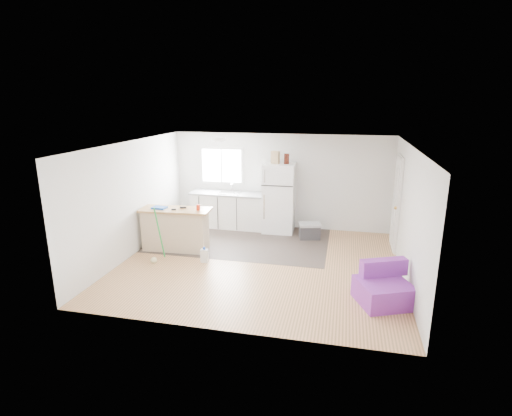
{
  "coord_description": "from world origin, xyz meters",
  "views": [
    {
      "loc": [
        1.57,
        -7.35,
        3.23
      ],
      "look_at": [
        -0.24,
        0.7,
        0.97
      ],
      "focal_mm": 28.0,
      "sensor_mm": 36.0,
      "label": 1
    }
  ],
  "objects": [
    {
      "name": "room",
      "position": [
        0.0,
        0.0,
        1.2
      ],
      "size": [
        5.51,
        5.01,
        2.41
      ],
      "color": "olive",
      "rests_on": "ground"
    },
    {
      "name": "vinyl_zone",
      "position": [
        -0.73,
        1.25,
        0.0
      ],
      "size": [
        4.05,
        2.5,
        0.0
      ],
      "primitive_type": "cube",
      "color": "#392F2A",
      "rests_on": "floor"
    },
    {
      "name": "window",
      "position": [
        -1.55,
        2.49,
        1.55
      ],
      "size": [
        1.18,
        0.06,
        0.98
      ],
      "color": "white",
      "rests_on": "back_wall"
    },
    {
      "name": "interior_door",
      "position": [
        2.72,
        1.55,
        1.02
      ],
      "size": [
        0.11,
        0.92,
        2.1
      ],
      "color": "white",
      "rests_on": "right_wall"
    },
    {
      "name": "ceiling_fixture",
      "position": [
        -1.2,
        1.2,
        2.36
      ],
      "size": [
        0.3,
        0.3,
        0.07
      ],
      "primitive_type": "cylinder",
      "color": "white",
      "rests_on": "ceiling"
    },
    {
      "name": "kitchen_cabinets",
      "position": [
        -1.25,
        2.18,
        0.46
      ],
      "size": [
        2.05,
        0.67,
        1.19
      ],
      "rotation": [
        0.0,
        0.0,
        -0.02
      ],
      "color": "white",
      "rests_on": "floor"
    },
    {
      "name": "peninsula",
      "position": [
        -1.97,
        0.37,
        0.47
      ],
      "size": [
        1.55,
        0.67,
        0.93
      ],
      "rotation": [
        0.0,
        0.0,
        0.06
      ],
      "color": "#C6B18F",
      "rests_on": "floor"
    },
    {
      "name": "refrigerator",
      "position": [
        0.03,
        2.13,
        0.86
      ],
      "size": [
        0.78,
        0.74,
        1.72
      ],
      "rotation": [
        0.0,
        0.0,
        0.03
      ],
      "color": "white",
      "rests_on": "floor"
    },
    {
      "name": "cooler",
      "position": [
        0.84,
        1.72,
        0.19
      ],
      "size": [
        0.56,
        0.45,
        0.38
      ],
      "rotation": [
        0.0,
        0.0,
        0.24
      ],
      "color": "#323235",
      "rests_on": "floor"
    },
    {
      "name": "purple_seat",
      "position": [
        2.3,
        -1.11,
        0.24
      ],
      "size": [
        1.03,
        1.02,
        0.65
      ],
      "rotation": [
        0.0,
        0.0,
        0.4
      ],
      "color": "purple",
      "rests_on": "floor"
    },
    {
      "name": "cleaner_jug",
      "position": [
        -1.12,
        -0.17,
        0.14
      ],
      "size": [
        0.15,
        0.12,
        0.32
      ],
      "rotation": [
        0.0,
        0.0,
        0.08
      ],
      "color": "white",
      "rests_on": "floor"
    },
    {
      "name": "mop",
      "position": [
        -2.08,
        -0.41,
        0.23
      ],
      "size": [
        0.2,
        0.33,
        1.19
      ],
      "rotation": [
        0.0,
        0.0,
        -0.07
      ],
      "color": "green",
      "rests_on": "floor"
    },
    {
      "name": "red_cup",
      "position": [
        -1.43,
        0.38,
        0.99
      ],
      "size": [
        0.09,
        0.09,
        0.12
      ],
      "primitive_type": "cylinder",
      "rotation": [
        0.0,
        0.0,
        -0.18
      ],
      "color": "red",
      "rests_on": "peninsula"
    },
    {
      "name": "blue_tray",
      "position": [
        -2.3,
        0.32,
        0.95
      ],
      "size": [
        0.32,
        0.24,
        0.04
      ],
      "primitive_type": "cube",
      "rotation": [
        0.0,
        0.0,
        -0.07
      ],
      "color": "#134BB3",
      "rests_on": "peninsula"
    },
    {
      "name": "tool_a",
      "position": [
        -1.81,
        0.46,
        0.95
      ],
      "size": [
        0.15,
        0.09,
        0.03
      ],
      "primitive_type": "cube",
      "rotation": [
        0.0,
        0.0,
        0.27
      ],
      "color": "black",
      "rests_on": "peninsula"
    },
    {
      "name": "tool_b",
      "position": [
        -1.94,
        0.27,
        0.95
      ],
      "size": [
        0.11,
        0.07,
        0.03
      ],
      "primitive_type": "cube",
      "rotation": [
        0.0,
        0.0,
        0.39
      ],
      "color": "black",
      "rests_on": "peninsula"
    },
    {
      "name": "cardboard_box",
      "position": [
        -0.07,
        2.09,
        1.87
      ],
      "size": [
        0.22,
        0.16,
        0.3
      ],
      "primitive_type": "cube",
      "rotation": [
        0.0,
        0.0,
        -0.35
      ],
      "color": "#A1835C",
      "rests_on": "refrigerator"
    },
    {
      "name": "bottle_left",
      "position": [
        0.18,
        2.09,
        1.84
      ],
      "size": [
        0.07,
        0.07,
        0.25
      ],
      "primitive_type": "cylinder",
      "rotation": [
        0.0,
        0.0,
        0.03
      ],
      "color": "#39120A",
      "rests_on": "refrigerator"
    },
    {
      "name": "bottle_right",
      "position": [
        0.23,
        2.09,
        1.84
      ],
      "size": [
        0.09,
        0.09,
        0.25
      ],
      "primitive_type": "cylinder",
      "rotation": [
        0.0,
        0.0,
        0.37
      ],
      "color": "#39120A",
      "rests_on": "refrigerator"
    }
  ]
}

